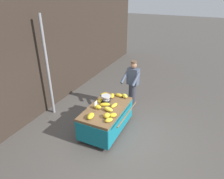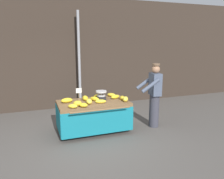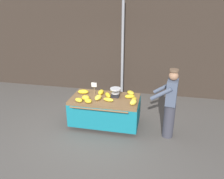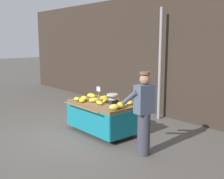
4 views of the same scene
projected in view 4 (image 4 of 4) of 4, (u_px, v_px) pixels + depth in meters
The scene contains 20 objects.
ground_plane at pixel (80, 134), 6.94m from camera, with size 60.00×60.00×0.00m, color #514C47.
back_wall at pixel (160, 55), 8.54m from camera, with size 16.00×0.24×3.71m, color #332821.
street_pole at pixel (160, 65), 8.05m from camera, with size 0.09×0.09×3.24m, color gray.
banana_cart at pixel (102, 111), 6.98m from camera, with size 1.77×1.18×0.79m.
weighing_scale at pixel (112, 99), 6.81m from camera, with size 0.28×0.28×0.24m.
price_sign at pixel (98, 90), 7.23m from camera, with size 0.14×0.01×0.34m.
banana_bunch_0 at pixel (120, 106), 6.31m from camera, with size 0.12×0.24×0.10m, color gold.
banana_bunch_1 at pixel (77, 99), 7.13m from camera, with size 0.14×0.22×0.09m, color yellow.
banana_bunch_2 at pixel (116, 100), 6.98m from camera, with size 0.14×0.20×0.10m, color gold.
banana_bunch_3 at pixel (91, 96), 7.49m from camera, with size 0.16×0.29×0.12m, color gold.
banana_bunch_4 at pixel (82, 100), 6.94m from camera, with size 0.16×0.20×0.10m, color gold.
banana_bunch_5 at pixel (104, 98), 7.17m from camera, with size 0.14×0.25×0.12m, color gold.
banana_bunch_6 at pixel (122, 104), 6.52m from camera, with size 0.13×0.26×0.10m, color gold.
banana_bunch_7 at pixel (106, 100), 6.93m from camera, with size 0.11×0.30×0.10m, color gold.
banana_bunch_8 at pixel (99, 103), 6.70m from camera, with size 0.11×0.26×0.09m, color yellow.
banana_bunch_9 at pixel (130, 103), 6.70m from camera, with size 0.16×0.25×0.09m, color gold.
banana_bunch_10 at pixel (84, 98), 7.10m from camera, with size 0.16×0.20×0.13m, color gold.
banana_bunch_11 at pixel (114, 107), 6.18m from camera, with size 0.13×0.21×0.13m, color yellow.
banana_bunch_12 at pixel (94, 100), 6.94m from camera, with size 0.14×0.27×0.12m, color yellow.
vendor_person at pixel (144, 113), 5.58m from camera, with size 0.62×0.57×1.71m.
Camera 4 is at (5.56, -3.71, 2.33)m, focal length 44.52 mm.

